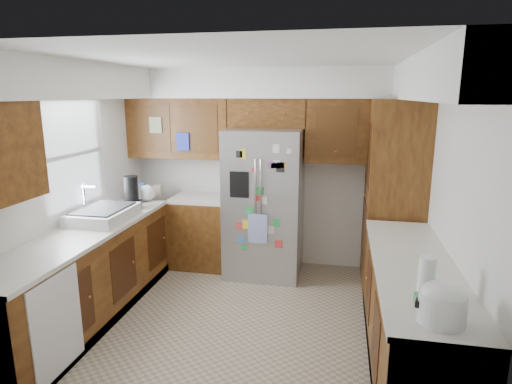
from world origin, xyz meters
TOP-DOWN VIEW (x-y plane):
  - floor at (0.00, 0.00)m, footprint 3.60×3.60m
  - room_shell at (-0.11, 0.36)m, footprint 3.64×3.24m
  - left_counter_run at (-1.36, 0.03)m, footprint 1.36×3.20m
  - right_counter_run at (1.50, -0.47)m, footprint 0.63×2.25m
  - pantry at (1.50, 1.15)m, footprint 0.60×0.90m
  - fridge at (-0.00, 1.20)m, footprint 0.90×0.79m
  - bridge_cabinet at (0.00, 1.43)m, footprint 0.96×0.34m
  - fridge_top_items at (-0.04, 1.43)m, footprint 0.73×0.32m
  - sink_assembly at (-1.50, 0.10)m, footprint 0.52×0.70m
  - left_counter_clutter at (-1.45, 0.81)m, footprint 0.34×0.92m
  - rice_cooker at (1.50, -1.38)m, footprint 0.28×0.27m
  - paper_towel at (1.49, -0.98)m, footprint 0.11×0.11m

SIDE VIEW (x-z plane):
  - floor at x=0.00m, z-range 0.00..0.00m
  - right_counter_run at x=1.50m, z-range -0.04..0.88m
  - left_counter_run at x=-1.36m, z-range -0.03..0.89m
  - fridge at x=0.00m, z-range 0.00..1.80m
  - sink_assembly at x=-1.50m, z-range 0.80..1.17m
  - paper_towel at x=1.49m, z-range 0.92..1.16m
  - rice_cooker at x=1.50m, z-range 0.92..1.16m
  - left_counter_clutter at x=-1.45m, z-range 0.86..1.24m
  - pantry at x=1.50m, z-range 0.00..2.15m
  - room_shell at x=-0.11m, z-range 0.56..3.08m
  - bridge_cabinet at x=0.00m, z-range 1.80..2.15m
  - fridge_top_items at x=-0.04m, z-range 2.13..2.44m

